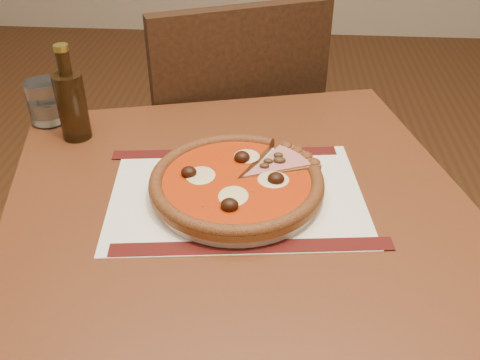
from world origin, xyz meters
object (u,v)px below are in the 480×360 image
Objects in this scene: chair_far at (228,139)px; table at (239,245)px; plate at (237,190)px; water_glass at (46,102)px; bottle at (72,103)px; pizza at (237,181)px.

table is at bearing 73.60° from chair_far.
water_glass is (-0.43, 0.24, 0.04)m from plate.
chair_far is at bearing 41.09° from water_glass.
chair_far is at bearing 53.62° from bottle.
pizza is (0.07, -0.56, 0.24)m from chair_far.
bottle is (-0.35, 0.18, 0.07)m from plate.
plate is (-0.01, 0.02, 0.11)m from table.
table is 4.90× the size of bottle.
water_glass is 0.11m from bottle.
plate is 3.10× the size of water_glass.
pizza reaches higher than plate.
plate reaches higher than table.
pizza is at bearing 55.15° from plate.
table is 3.36× the size of plate.
table is 3.19× the size of pizza.
plate is 0.95× the size of pizza.
pizza is at bearing -29.40° from water_glass.
plate is at bearing 73.25° from chair_far.
plate is 0.50m from water_glass.
chair_far is (-0.08, 0.57, -0.11)m from table.
plate is at bearing -27.58° from bottle.
chair_far is 3.28× the size of plate.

